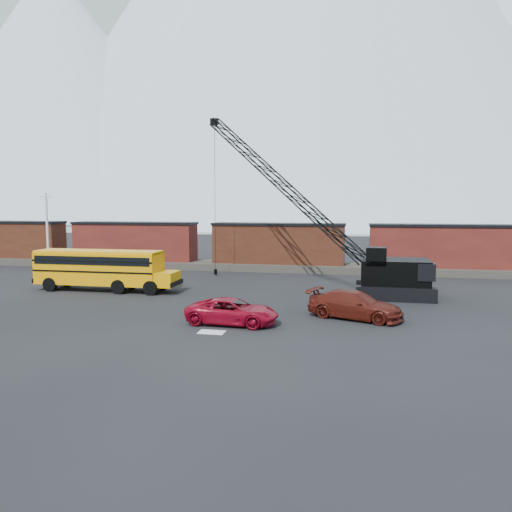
{
  "coord_description": "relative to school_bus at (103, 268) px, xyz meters",
  "views": [
    {
      "loc": [
        8.01,
        -28.98,
        6.78
      ],
      "look_at": [
        0.72,
        6.8,
        3.0
      ],
      "focal_mm": 35.0,
      "sensor_mm": 36.0,
      "label": 1
    }
  ],
  "objects": [
    {
      "name": "gravel_berm",
      "position": [
        11.56,
        15.27,
        -1.44
      ],
      "size": [
        120.0,
        5.0,
        0.7
      ],
      "primitive_type": "cube",
      "color": "#4A443D",
      "rests_on": "ground"
    },
    {
      "name": "boxcar_west_far",
      "position": [
        -20.44,
        15.27,
        0.97
      ],
      "size": [
        13.7,
        3.1,
        4.17
      ],
      "color": "#4B2215",
      "rests_on": "gravel_berm"
    },
    {
      "name": "boxcar_west_near",
      "position": [
        -4.44,
        15.27,
        0.97
      ],
      "size": [
        13.7,
        3.1,
        4.17
      ],
      "color": "#491614",
      "rests_on": "gravel_berm"
    },
    {
      "name": "red_pickup",
      "position": [
        12.7,
        -8.68,
        -1.07
      ],
      "size": [
        5.38,
        2.72,
        1.46
      ],
      "primitive_type": "imported",
      "rotation": [
        0.0,
        0.0,
        1.51
      ],
      "color": "maroon",
      "rests_on": "ground"
    },
    {
      "name": "school_bus",
      "position": [
        0.0,
        0.0,
        0.0
      ],
      "size": [
        11.65,
        2.65,
        3.19
      ],
      "color": "orange",
      "rests_on": "ground"
    },
    {
      "name": "mountain_ridge",
      "position": [
        17.76,
        276.05,
        90.78
      ],
      "size": [
        800.0,
        340.0,
        240.0
      ],
      "color": "silver",
      "rests_on": "ground"
    },
    {
      "name": "maroon_suv",
      "position": [
        19.52,
        -5.89,
        -0.97
      ],
      "size": [
        6.12,
        4.1,
        1.65
      ],
      "primitive_type": "imported",
      "rotation": [
        0.0,
        0.0,
        1.22
      ],
      "color": "#50150E",
      "rests_on": "ground"
    },
    {
      "name": "ground",
      "position": [
        11.56,
        -6.73,
        -1.79
      ],
      "size": [
        160.0,
        160.0,
        0.0
      ],
      "primitive_type": "plane",
      "color": "black",
      "rests_on": "ground"
    },
    {
      "name": "snow_patch",
      "position": [
        12.06,
        -10.73,
        -1.78
      ],
      "size": [
        1.4,
        0.9,
        0.02
      ],
      "primitive_type": "cube",
      "color": "silver",
      "rests_on": "ground"
    },
    {
      "name": "boxcar_mid",
      "position": [
        11.56,
        15.27,
        0.97
      ],
      "size": [
        13.7,
        3.1,
        4.17
      ],
      "color": "#4B2215",
      "rests_on": "gravel_berm"
    },
    {
      "name": "crawler_crane",
      "position": [
        13.48,
        5.86,
        6.53
      ],
      "size": [
        19.23,
        10.74,
        14.93
      ],
      "color": "black",
      "rests_on": "ground"
    },
    {
      "name": "utility_pole",
      "position": [
        -12.44,
        11.27,
        2.36
      ],
      "size": [
        1.4,
        0.24,
        8.0
      ],
      "color": "silver",
      "rests_on": "ground"
    },
    {
      "name": "boxcar_east_near",
      "position": [
        27.56,
        15.27,
        0.97
      ],
      "size": [
        13.7,
        3.1,
        4.17
      ],
      "color": "#491614",
      "rests_on": "gravel_berm"
    }
  ]
}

